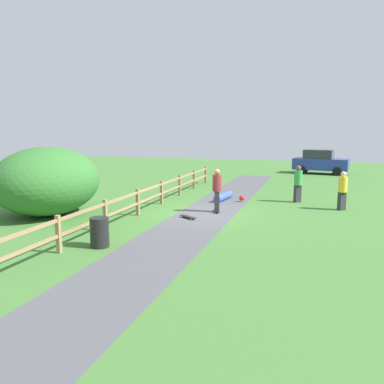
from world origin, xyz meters
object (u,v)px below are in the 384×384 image
Objects in this scene: skater_riding at (217,188)px; skater_fallen at (225,197)px; bush_large at (48,181)px; bystander_yellow at (343,189)px; parked_car_blue at (320,162)px; trash_bin at (100,232)px; skateboard_loose at (188,217)px; bystander_green at (298,182)px.

skater_riding is 1.06× the size of skater_fallen.
bush_large is 2.73× the size of skater_fallen.
bystander_yellow is at bearing -6.79° from skater_fallen.
bystander_yellow is 0.38× the size of parked_car_blue.
trash_bin is 6.24m from skater_riding.
skater_riding reaches higher than skateboard_loose.
skater_riding reaches higher than skater_fallen.
bystander_green is at bearing 60.29° from trash_bin.
skater_fallen is (1.85, 8.62, -0.25)m from trash_bin.
skater_riding is at bearing -83.90° from skater_fallen.
trash_bin is 0.20× the size of parked_car_blue.
skater_riding is 4.69m from bystander_green.
trash_bin reaches higher than skater_fallen.
bystander_green is (9.67, 5.98, -0.41)m from bush_large.
skateboard_loose is at bearing 72.35° from trash_bin.
skater_fallen is at bearing 40.50° from bush_large.
skater_riding is (2.15, 5.83, 0.59)m from trash_bin.
bystander_yellow is (5.09, 2.15, -0.11)m from skater_riding.
bystander_yellow is 14.71m from parked_car_blue.
skateboard_loose is (1.37, 4.29, -0.36)m from trash_bin.
trash_bin is 1.14× the size of skateboard_loose.
bystander_green is (3.46, 0.67, 0.79)m from skater_fallen.
skater_fallen is (-0.30, 2.79, -0.84)m from skater_riding.
parked_car_blue is at bearing 93.09° from bystander_yellow.
bystander_yellow reaches higher than skater_fallen.
skateboard_loose is (5.73, 0.98, -1.31)m from bush_large.
skateboard_loose is at bearing -147.86° from bystander_yellow.
bystander_green is (3.16, 3.47, -0.05)m from skater_riding.
bush_large is 5.96m from skateboard_loose.
skater_fallen is 14.80m from parked_car_blue.
parked_car_blue is (10.81, 19.35, -0.44)m from bush_large.
trash_bin is at bearing -132.20° from bystander_yellow.
parked_car_blue is (5.08, 18.37, 0.87)m from skateboard_loose.
bush_large is at bearing -170.30° from skateboard_loose.
skater_riding reaches higher than trash_bin.
trash_bin is 4.52m from skateboard_loose.
skater_riding is 1.02× the size of bystander_green.
bystander_green is at bearing -94.87° from parked_car_blue.
bush_large is 5.99× the size of skateboard_loose.
skater_fallen is at bearing 173.21° from bystander_yellow.
trash_bin is at bearing -102.10° from skater_fallen.
skateboard_loose is at bearing -96.36° from skater_fallen.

